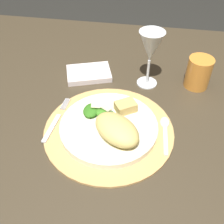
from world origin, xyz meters
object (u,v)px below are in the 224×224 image
object	(u,v)px
dining_table	(95,129)
napkin	(89,73)
wine_glass	(151,48)
fork	(56,121)
spoon	(165,129)
amber_tumbler	(199,73)
dinner_plate	(109,127)

from	to	relation	value
dining_table	napkin	size ratio (longest dim) A/B	10.80
napkin	wine_glass	size ratio (longest dim) A/B	0.79
fork	wine_glass	size ratio (longest dim) A/B	0.96
fork	spoon	world-z (taller)	spoon
dining_table	amber_tumbler	world-z (taller)	amber_tumbler
fork	amber_tumbler	world-z (taller)	amber_tumbler
dining_table	fork	distance (m)	0.18
dinner_plate	fork	distance (m)	0.14
dinner_plate	fork	bearing A→B (deg)	178.94
fork	spoon	size ratio (longest dim) A/B	1.30
dining_table	dinner_plate	xyz separation A→B (m)	(0.06, -0.10, 0.13)
dining_table	spoon	distance (m)	0.26
fork	amber_tumbler	distance (m)	0.44
dinner_plate	spoon	distance (m)	0.14
dining_table	napkin	xyz separation A→B (m)	(-0.04, 0.12, 0.13)
dining_table	fork	size ratio (longest dim) A/B	8.89
dining_table	napkin	bearing A→B (deg)	108.46
spoon	napkin	distance (m)	0.32
amber_tumbler	fork	bearing A→B (deg)	-148.56
spoon	amber_tumbler	xyz separation A→B (m)	(0.09, 0.21, 0.04)
dinner_plate	wine_glass	bearing A→B (deg)	69.14
spoon	napkin	xyz separation A→B (m)	(-0.25, 0.20, 0.00)
dining_table	wine_glass	size ratio (longest dim) A/B	8.54
dinner_plate	fork	world-z (taller)	dinner_plate
napkin	wine_glass	world-z (taller)	wine_glass
amber_tumbler	spoon	bearing A→B (deg)	-113.15
napkin	wine_glass	xyz separation A→B (m)	(0.19, -0.01, 0.12)
fork	wine_glass	bearing A→B (deg)	43.46
spoon	wine_glass	size ratio (longest dim) A/B	0.74
spoon	amber_tumbler	bearing A→B (deg)	66.85
napkin	fork	bearing A→B (deg)	-99.65
dinner_plate	napkin	xyz separation A→B (m)	(-0.11, 0.23, -0.01)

